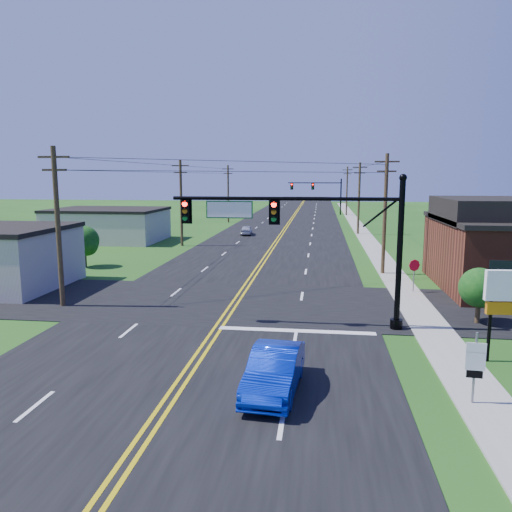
# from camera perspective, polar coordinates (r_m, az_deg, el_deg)

# --- Properties ---
(ground) EXTENTS (260.00, 260.00, 0.00)m
(ground) POSITION_cam_1_polar(r_m,az_deg,el_deg) (18.40, -9.45, -14.66)
(ground) COLOR #1C4112
(ground) RESTS_ON ground
(road_main) EXTENTS (16.00, 220.00, 0.04)m
(road_main) POSITION_cam_1_polar(r_m,az_deg,el_deg) (66.68, 3.00, 2.83)
(road_main) COLOR black
(road_main) RESTS_ON ground
(road_cross) EXTENTS (70.00, 10.00, 0.04)m
(road_cross) POSITION_cam_1_polar(r_m,az_deg,el_deg) (29.47, -2.71, -5.32)
(road_cross) COLOR black
(road_cross) RESTS_ON ground
(sidewalk) EXTENTS (2.00, 160.00, 0.08)m
(sidewalk) POSITION_cam_1_polar(r_m,az_deg,el_deg) (56.82, 12.83, 1.52)
(sidewalk) COLOR gray
(sidewalk) RESTS_ON ground
(signal_mast_main) EXTENTS (11.30, 0.60, 7.48)m
(signal_mast_main) POSITION_cam_1_polar(r_m,az_deg,el_deg) (24.23, 5.70, 2.86)
(signal_mast_main) COLOR black
(signal_mast_main) RESTS_ON ground
(signal_mast_far) EXTENTS (10.98, 0.60, 7.48)m
(signal_mast_far) POSITION_cam_1_polar(r_m,az_deg,el_deg) (96.12, 7.07, 7.43)
(signal_mast_far) COLOR black
(signal_mast_far) RESTS_ON ground
(cream_bldg_far) EXTENTS (12.20, 9.20, 3.70)m
(cream_bldg_far) POSITION_cam_1_polar(r_m,az_deg,el_deg) (59.43, -16.55, 3.46)
(cream_bldg_far) COLOR beige
(cream_bldg_far) RESTS_ON ground
(utility_pole_left_a) EXTENTS (1.80, 0.28, 9.00)m
(utility_pole_left_a) POSITION_cam_1_polar(r_m,az_deg,el_deg) (29.97, -21.71, 3.41)
(utility_pole_left_a) COLOR #332617
(utility_pole_left_a) RESTS_ON ground
(utility_pole_left_b) EXTENTS (1.80, 0.28, 9.00)m
(utility_pole_left_b) POSITION_cam_1_polar(r_m,az_deg,el_deg) (53.17, -8.55, 6.21)
(utility_pole_left_b) COLOR #332617
(utility_pole_left_b) RESTS_ON ground
(utility_pole_left_c) EXTENTS (1.80, 0.28, 9.00)m
(utility_pole_left_c) POSITION_cam_1_polar(r_m,az_deg,el_deg) (79.46, -3.20, 7.25)
(utility_pole_left_c) COLOR #332617
(utility_pole_left_c) RESTS_ON ground
(utility_pole_right_a) EXTENTS (1.80, 0.28, 9.00)m
(utility_pole_right_a) POSITION_cam_1_polar(r_m,az_deg,el_deg) (38.47, 14.53, 4.91)
(utility_pole_right_a) COLOR #332617
(utility_pole_right_a) RESTS_ON ground
(utility_pole_right_b) EXTENTS (1.80, 0.28, 9.00)m
(utility_pole_right_b) POSITION_cam_1_polar(r_m,az_deg,el_deg) (64.31, 11.69, 6.62)
(utility_pole_right_b) COLOR #332617
(utility_pole_right_b) RESTS_ON ground
(utility_pole_right_c) EXTENTS (1.80, 0.28, 9.00)m
(utility_pole_right_c) POSITION_cam_1_polar(r_m,az_deg,el_deg) (94.24, 10.35, 7.42)
(utility_pole_right_c) COLOR #332617
(utility_pole_right_c) RESTS_ON ground
(tree_right_back) EXTENTS (3.00, 3.00, 4.10)m
(tree_right_back) POSITION_cam_1_polar(r_m,az_deg,el_deg) (43.75, 21.86, 2.23)
(tree_right_back) COLOR #332617
(tree_right_back) RESTS_ON ground
(shrub_corner) EXTENTS (2.00, 2.00, 2.86)m
(shrub_corner) POSITION_cam_1_polar(r_m,az_deg,el_deg) (27.36, 24.17, -3.34)
(shrub_corner) COLOR #332617
(shrub_corner) RESTS_ON ground
(tree_left) EXTENTS (2.40, 2.40, 3.37)m
(tree_left) POSITION_cam_1_polar(r_m,az_deg,el_deg) (42.89, -19.05, 1.67)
(tree_left) COLOR #332617
(tree_left) RESTS_ON ground
(blue_car) EXTENTS (1.95, 4.70, 1.51)m
(blue_car) POSITION_cam_1_polar(r_m,az_deg,el_deg) (17.59, 2.11, -13.02)
(blue_car) COLOR #0825B5
(blue_car) RESTS_ON ground
(distant_car) EXTENTS (1.68, 3.57, 1.18)m
(distant_car) POSITION_cam_1_polar(r_m,az_deg,el_deg) (62.53, -1.10, 2.94)
(distant_car) COLOR silver
(distant_car) RESTS_ON ground
(route_sign) EXTENTS (0.61, 0.12, 2.46)m
(route_sign) POSITION_cam_1_polar(r_m,az_deg,el_deg) (17.86, 23.76, -11.16)
(route_sign) COLOR slate
(route_sign) RESTS_ON ground
(stop_sign) EXTENTS (0.73, 0.32, 2.16)m
(stop_sign) POSITION_cam_1_polar(r_m,az_deg,el_deg) (33.19, 17.63, -1.39)
(stop_sign) COLOR slate
(stop_sign) RESTS_ON ground
(pylon_sign) EXTENTS (1.84, 0.37, 3.75)m
(pylon_sign) POSITION_cam_1_polar(r_m,az_deg,el_deg) (22.03, 26.87, -4.05)
(pylon_sign) COLOR black
(pylon_sign) RESTS_ON ground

